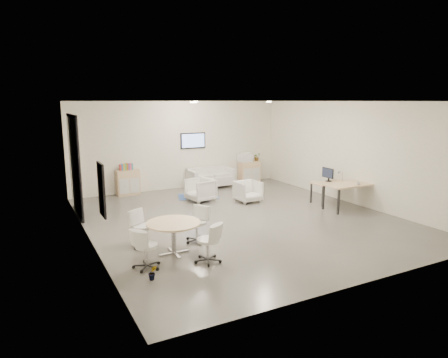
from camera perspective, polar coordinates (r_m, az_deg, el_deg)
room_shell at (r=10.78m, az=2.43°, el=2.52°), size 9.60×10.60×4.80m
glass_door at (r=11.95m, az=-20.62°, el=2.19°), size 0.09×1.90×2.85m
artwork at (r=7.94m, az=-17.08°, el=-1.51°), size 0.05×0.54×1.04m
wall_tv at (r=14.96m, az=-4.45°, el=5.49°), size 0.98×0.06×0.58m
ceiling_spots at (r=11.30m, az=-0.54°, el=10.96°), size 3.14×4.14×0.03m
sideboard_left at (r=14.18m, az=-13.54°, el=-0.48°), size 0.77×0.40×0.87m
sideboard_right at (r=16.04m, az=3.64°, el=1.07°), size 0.83×0.40×0.83m
books at (r=14.08m, az=-13.80°, el=1.69°), size 0.45×0.14×0.22m
printer at (r=15.84m, az=3.02°, el=3.09°), size 0.53×0.45×0.36m
loveseat at (r=15.02m, az=-1.97°, el=0.12°), size 1.69×0.86×0.63m
blue_rug at (r=13.63m, az=-3.71°, el=-2.50°), size 1.53×1.24×0.01m
armchair_left at (r=12.96m, az=-3.40°, el=-1.41°), size 0.87×0.91×0.81m
armchair_right at (r=12.86m, az=3.45°, el=-1.64°), size 0.75×0.70×0.75m
desk_rear at (r=13.16m, az=15.13°, el=-0.72°), size 1.29×0.66×0.66m
desk_front at (r=12.49m, az=17.43°, el=-1.01°), size 1.50×0.76×0.78m
monitor at (r=13.19m, az=14.63°, el=0.67°), size 0.20×0.50×0.44m
round_table at (r=8.54m, az=-7.23°, el=-6.69°), size 1.15×1.15×0.70m
meeting_chairs at (r=8.61m, az=-7.20°, el=-7.98°), size 2.26×2.26×0.82m
plant_cabinet at (r=16.10m, az=4.69°, el=3.04°), size 0.34×0.36×0.24m
plant_floor at (r=7.60m, az=-10.15°, el=-13.56°), size 0.20×0.31×0.13m
cup at (r=12.40m, az=18.62°, el=-0.52°), size 0.14×0.13×0.12m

